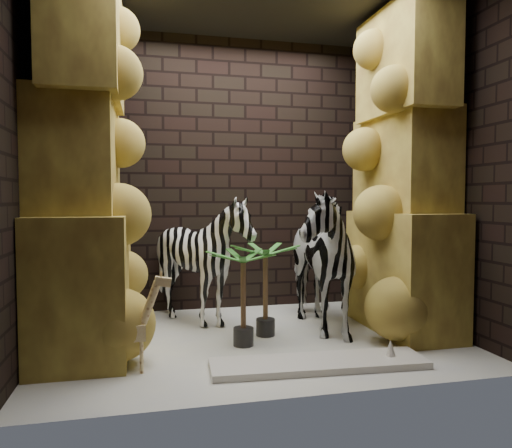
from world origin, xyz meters
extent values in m
plane|color=silver|center=(0.00, 0.00, 0.00)|extent=(3.50, 3.50, 0.00)
plane|color=black|center=(0.00, 1.25, 1.50)|extent=(3.50, 0.00, 3.50)
plane|color=black|center=(0.00, -1.25, 1.50)|extent=(3.50, 0.00, 3.50)
plane|color=black|center=(-1.75, 0.00, 1.50)|extent=(0.00, 3.00, 3.00)
plane|color=black|center=(1.75, 0.00, 1.50)|extent=(0.00, 3.00, 3.00)
imported|color=white|center=(0.58, 0.22, 0.76)|extent=(0.71, 1.30, 1.53)
imported|color=white|center=(-0.38, 0.59, 0.57)|extent=(1.21, 1.41, 1.13)
cube|color=silver|center=(0.30, -0.77, 0.03)|extent=(1.61, 0.48, 0.05)
camera|label=1|loc=(-0.92, -3.98, 1.22)|focal=33.25mm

